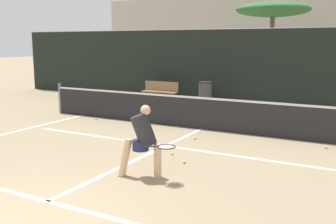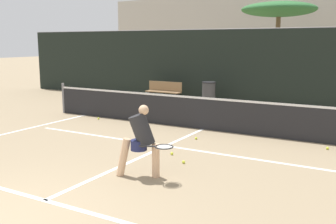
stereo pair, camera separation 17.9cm
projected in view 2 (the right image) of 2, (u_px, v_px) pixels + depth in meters
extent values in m
cube|color=white|center=(45.00, 200.00, 6.31)|extent=(11.00, 0.10, 0.01)
cube|color=white|center=(166.00, 146.00, 9.63)|extent=(8.25, 0.10, 0.01)
cube|color=white|center=(147.00, 154.00, 8.89)|extent=(0.10, 6.04, 0.01)
cube|color=white|center=(13.00, 132.00, 11.10)|extent=(0.10, 7.04, 0.01)
cylinder|color=slate|center=(63.00, 98.00, 14.07)|extent=(0.09, 0.09, 1.07)
cube|color=#232326|center=(203.00, 113.00, 11.39)|extent=(11.00, 0.02, 0.95)
cube|color=white|center=(203.00, 98.00, 11.31)|extent=(11.00, 0.03, 0.06)
cube|color=black|center=(256.00, 68.00, 15.37)|extent=(24.00, 0.06, 3.00)
cylinder|color=slate|center=(257.00, 29.00, 15.10)|extent=(24.00, 0.04, 0.04)
cylinder|color=#DBAD84|center=(156.00, 161.00, 7.37)|extent=(0.15, 0.15, 0.64)
cylinder|color=#DBAD84|center=(123.00, 157.00, 7.43)|extent=(0.33, 0.25, 0.75)
cylinder|color=#1E234C|center=(139.00, 145.00, 7.35)|extent=(0.31, 0.31, 0.19)
cylinder|color=#262628|center=(142.00, 130.00, 7.29)|extent=(0.50, 0.40, 0.69)
sphere|color=#DBAD84|center=(144.00, 110.00, 7.22)|extent=(0.19, 0.19, 0.19)
cylinder|color=#262628|center=(147.00, 146.00, 7.09)|extent=(0.29, 0.14, 0.03)
torus|color=#262628|center=(164.00, 147.00, 7.05)|extent=(0.45, 0.45, 0.02)
cylinder|color=beige|center=(164.00, 147.00, 7.05)|extent=(0.34, 0.34, 0.01)
sphere|color=#D1E033|center=(172.00, 154.00, 8.86)|extent=(0.07, 0.07, 0.07)
sphere|color=#D1E033|center=(327.00, 148.00, 9.30)|extent=(0.07, 0.07, 0.07)
sphere|color=#D1E033|center=(98.00, 118.00, 12.92)|extent=(0.07, 0.07, 0.07)
sphere|color=#D1E033|center=(148.00, 131.00, 11.05)|extent=(0.07, 0.07, 0.07)
sphere|color=#D1E033|center=(184.00, 162.00, 8.23)|extent=(0.07, 0.07, 0.07)
sphere|color=#D1E033|center=(196.00, 138.00, 10.26)|extent=(0.07, 0.07, 0.07)
cube|color=olive|center=(163.00, 92.00, 16.55)|extent=(1.58, 0.37, 0.04)
cube|color=olive|center=(165.00, 86.00, 16.66)|extent=(1.58, 0.05, 0.42)
cube|color=#333338|center=(150.00, 96.00, 16.89)|extent=(0.06, 0.32, 0.44)
cube|color=#333338|center=(176.00, 98.00, 16.28)|extent=(0.06, 0.32, 0.44)
cylinder|color=#3F3F42|center=(209.00, 94.00, 15.61)|extent=(0.52, 0.52, 0.92)
cylinder|color=black|center=(209.00, 82.00, 15.52)|extent=(0.55, 0.55, 0.04)
cylinder|color=brown|center=(277.00, 49.00, 24.37)|extent=(0.28, 0.28, 4.12)
ellipsoid|color=#2D6633|center=(279.00, 9.00, 23.95)|extent=(4.54, 4.54, 0.90)
cube|color=#B2ADA3|center=(324.00, 34.00, 29.03)|extent=(36.00, 2.40, 6.19)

